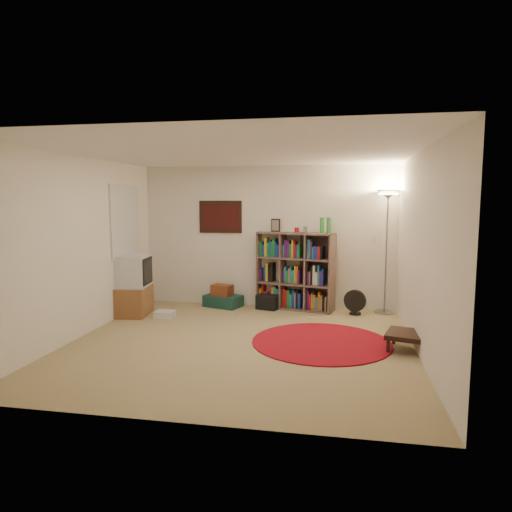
{
  "coord_description": "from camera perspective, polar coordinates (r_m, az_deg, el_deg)",
  "views": [
    {
      "loc": [
        1.26,
        -5.76,
        1.87
      ],
      "look_at": [
        0.1,
        0.6,
        1.1
      ],
      "focal_mm": 32.0,
      "sensor_mm": 36.0,
      "label": 1
    }
  ],
  "objects": [
    {
      "name": "dvd_box",
      "position": [
        7.63,
        -11.33,
        -7.13
      ],
      "size": [
        0.31,
        0.26,
        0.1
      ],
      "rotation": [
        0.0,
        0.0,
        0.02
      ],
      "color": "silver",
      "rests_on": "ground"
    },
    {
      "name": "floor_fan",
      "position": [
        7.78,
        12.27,
        -5.66
      ],
      "size": [
        0.37,
        0.25,
        0.42
      ],
      "rotation": [
        0.0,
        0.0,
        -0.36
      ],
      "color": "black",
      "rests_on": "ground"
    },
    {
      "name": "tv_stand",
      "position": [
        7.83,
        -15.03,
        -3.66
      ],
      "size": [
        0.56,
        0.74,
        1.0
      ],
      "rotation": [
        0.0,
        0.0,
        0.12
      ],
      "color": "brown",
      "rests_on": "ground"
    },
    {
      "name": "side_table",
      "position": [
        6.13,
        18.49,
        -9.41
      ],
      "size": [
        0.63,
        0.63,
        0.24
      ],
      "rotation": [
        0.0,
        0.0,
        -0.27
      ],
      "color": "black",
      "rests_on": "ground"
    },
    {
      "name": "room",
      "position": [
        5.99,
        -2.4,
        0.94
      ],
      "size": [
        4.54,
        4.54,
        2.54
      ],
      "color": "#988359",
      "rests_on": "ground"
    },
    {
      "name": "duffel_bag",
      "position": [
        8.04,
        1.56,
        -5.73
      ],
      "size": [
        0.43,
        0.39,
        0.25
      ],
      "rotation": [
        0.0,
        0.0,
        -0.29
      ],
      "color": "black",
      "rests_on": "ground"
    },
    {
      "name": "wicker_basket",
      "position": [
        8.17,
        -4.25,
        -4.28
      ],
      "size": [
        0.4,
        0.34,
        0.2
      ],
      "rotation": [
        0.0,
        0.0,
        -0.3
      ],
      "color": "#632C18",
      "rests_on": "suitcase"
    },
    {
      "name": "red_rug",
      "position": [
        6.26,
        8.15,
        -10.59
      ],
      "size": [
        1.86,
        1.86,
        0.02
      ],
      "color": "maroon",
      "rests_on": "ground"
    },
    {
      "name": "floor_lamp",
      "position": [
        7.84,
        16.14,
        5.4
      ],
      "size": [
        0.48,
        0.48,
        2.07
      ],
      "rotation": [
        0.0,
        0.0,
        0.24
      ],
      "color": "gray",
      "rests_on": "ground"
    },
    {
      "name": "suitcase",
      "position": [
        8.24,
        -4.13,
        -5.61
      ],
      "size": [
        0.73,
        0.59,
        0.2
      ],
      "rotation": [
        0.0,
        0.0,
        -0.33
      ],
      "color": "#133630",
      "rests_on": "ground"
    },
    {
      "name": "bookshelf",
      "position": [
        7.99,
        4.83,
        -2.01
      ],
      "size": [
        1.4,
        0.71,
        1.61
      ],
      "rotation": [
        0.0,
        0.0,
        -0.26
      ],
      "color": "brown",
      "rests_on": "ground"
    }
  ]
}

